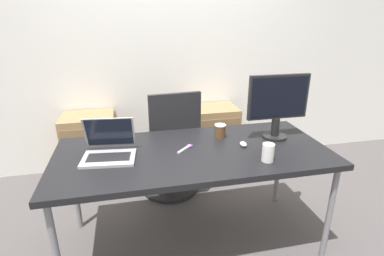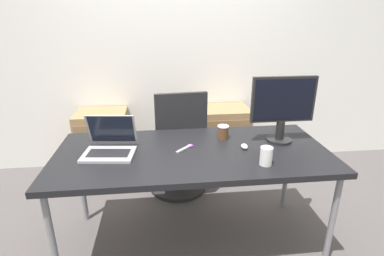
{
  "view_description": "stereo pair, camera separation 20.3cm",
  "coord_description": "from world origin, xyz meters",
  "px_view_note": "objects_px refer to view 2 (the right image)",
  "views": [
    {
      "loc": [
        -0.41,
        -1.82,
        1.64
      ],
      "look_at": [
        0.0,
        0.04,
        0.92
      ],
      "focal_mm": 28.0,
      "sensor_mm": 36.0,
      "label": 1
    },
    {
      "loc": [
        -0.21,
        -1.85,
        1.64
      ],
      "look_at": [
        0.0,
        0.04,
        0.92
      ],
      "focal_mm": 28.0,
      "sensor_mm": 36.0,
      "label": 2
    }
  ],
  "objects_px": {
    "cabinet_left": "(104,143)",
    "mouse": "(244,146)",
    "office_chair": "(179,156)",
    "cabinet_right": "(224,138)",
    "coffee_cup_white": "(266,156)",
    "laptop_center": "(110,145)",
    "coffee_cup_brown": "(223,132)",
    "monitor": "(283,107)"
  },
  "relations": [
    {
      "from": "office_chair",
      "to": "cabinet_right",
      "type": "xyz_separation_m",
      "value": [
        0.54,
        0.46,
        -0.03
      ]
    },
    {
      "from": "coffee_cup_white",
      "to": "coffee_cup_brown",
      "type": "xyz_separation_m",
      "value": [
        -0.18,
        0.44,
        -0.01
      ]
    },
    {
      "from": "laptop_center",
      "to": "mouse",
      "type": "distance_m",
      "value": 0.92
    },
    {
      "from": "laptop_center",
      "to": "coffee_cup_brown",
      "type": "height_order",
      "value": "laptop_center"
    },
    {
      "from": "cabinet_right",
      "to": "mouse",
      "type": "height_order",
      "value": "mouse"
    },
    {
      "from": "coffee_cup_brown",
      "to": "office_chair",
      "type": "bearing_deg",
      "value": 119.99
    },
    {
      "from": "cabinet_right",
      "to": "coffee_cup_brown",
      "type": "distance_m",
      "value": 1.11
    },
    {
      "from": "laptop_center",
      "to": "coffee_cup_white",
      "type": "height_order",
      "value": "laptop_center"
    },
    {
      "from": "office_chair",
      "to": "cabinet_right",
      "type": "relative_size",
      "value": 1.48
    },
    {
      "from": "laptop_center",
      "to": "coffee_cup_brown",
      "type": "xyz_separation_m",
      "value": [
        0.81,
        0.15,
        0.0
      ]
    },
    {
      "from": "monitor",
      "to": "coffee_cup_white",
      "type": "distance_m",
      "value": 0.46
    },
    {
      "from": "cabinet_right",
      "to": "coffee_cup_white",
      "type": "bearing_deg",
      "value": -92.3
    },
    {
      "from": "cabinet_left",
      "to": "mouse",
      "type": "height_order",
      "value": "mouse"
    },
    {
      "from": "monitor",
      "to": "cabinet_left",
      "type": "bearing_deg",
      "value": 143.9
    },
    {
      "from": "office_chair",
      "to": "mouse",
      "type": "bearing_deg",
      "value": -59.94
    },
    {
      "from": "cabinet_right",
      "to": "coffee_cup_white",
      "type": "xyz_separation_m",
      "value": [
        -0.06,
        -1.42,
        0.48
      ]
    },
    {
      "from": "mouse",
      "to": "coffee_cup_brown",
      "type": "xyz_separation_m",
      "value": [
        -0.11,
        0.19,
        0.04
      ]
    },
    {
      "from": "office_chair",
      "to": "mouse",
      "type": "distance_m",
      "value": 0.92
    },
    {
      "from": "office_chair",
      "to": "coffee_cup_brown",
      "type": "bearing_deg",
      "value": -60.01
    },
    {
      "from": "cabinet_right",
      "to": "monitor",
      "type": "relative_size",
      "value": 1.47
    },
    {
      "from": "coffee_cup_white",
      "to": "coffee_cup_brown",
      "type": "height_order",
      "value": "coffee_cup_white"
    },
    {
      "from": "cabinet_right",
      "to": "laptop_center",
      "type": "bearing_deg",
      "value": -132.54
    },
    {
      "from": "laptop_center",
      "to": "mouse",
      "type": "height_order",
      "value": "laptop_center"
    },
    {
      "from": "cabinet_left",
      "to": "coffee_cup_brown",
      "type": "relative_size",
      "value": 6.86
    },
    {
      "from": "office_chair",
      "to": "cabinet_left",
      "type": "xyz_separation_m",
      "value": [
        -0.77,
        0.46,
        -0.03
      ]
    },
    {
      "from": "cabinet_right",
      "to": "monitor",
      "type": "height_order",
      "value": "monitor"
    },
    {
      "from": "monitor",
      "to": "coffee_cup_white",
      "type": "relative_size",
      "value": 4.12
    },
    {
      "from": "office_chair",
      "to": "coffee_cup_white",
      "type": "relative_size",
      "value": 8.98
    },
    {
      "from": "mouse",
      "to": "coffee_cup_white",
      "type": "height_order",
      "value": "coffee_cup_white"
    },
    {
      "from": "coffee_cup_brown",
      "to": "mouse",
      "type": "bearing_deg",
      "value": -59.75
    },
    {
      "from": "laptop_center",
      "to": "mouse",
      "type": "relative_size",
      "value": 5.16
    },
    {
      "from": "office_chair",
      "to": "coffee_cup_white",
      "type": "bearing_deg",
      "value": -63.5
    },
    {
      "from": "cabinet_right",
      "to": "cabinet_left",
      "type": "bearing_deg",
      "value": 180.0
    },
    {
      "from": "monitor",
      "to": "mouse",
      "type": "distance_m",
      "value": 0.39
    },
    {
      "from": "cabinet_left",
      "to": "coffee_cup_white",
      "type": "relative_size",
      "value": 6.05
    },
    {
      "from": "cabinet_left",
      "to": "monitor",
      "type": "height_order",
      "value": "monitor"
    },
    {
      "from": "cabinet_left",
      "to": "cabinet_right",
      "type": "height_order",
      "value": "same"
    },
    {
      "from": "cabinet_left",
      "to": "coffee_cup_brown",
      "type": "bearing_deg",
      "value": -42.48
    },
    {
      "from": "office_chair",
      "to": "cabinet_right",
      "type": "distance_m",
      "value": 0.71
    },
    {
      "from": "coffee_cup_brown",
      "to": "cabinet_left",
      "type": "bearing_deg",
      "value": 137.52
    },
    {
      "from": "coffee_cup_white",
      "to": "mouse",
      "type": "bearing_deg",
      "value": 104.86
    },
    {
      "from": "office_chair",
      "to": "cabinet_right",
      "type": "height_order",
      "value": "office_chair"
    }
  ]
}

